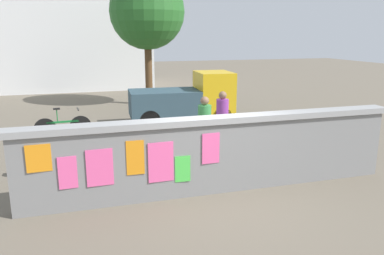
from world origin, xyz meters
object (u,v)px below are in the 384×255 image
(auto_rickshaw_truck, at_px, (187,99))
(person_bystander, at_px, (205,121))
(motorcycle, at_px, (58,156))
(bicycle_near, at_px, (258,147))
(tree_roadside, at_px, (147,12))
(person_walking, at_px, (222,114))
(bicycle_far, at_px, (63,126))

(auto_rickshaw_truck, height_order, person_bystander, auto_rickshaw_truck)
(motorcycle, height_order, bicycle_near, bicycle_near)
(bicycle_near, bearing_deg, tree_roadside, 97.52)
(person_walking, distance_m, person_bystander, 1.05)
(bicycle_far, height_order, tree_roadside, tree_roadside)
(tree_roadside, bearing_deg, bicycle_far, -125.96)
(auto_rickshaw_truck, height_order, motorcycle, auto_rickshaw_truck)
(person_walking, xyz_separation_m, person_bystander, (-0.76, -0.72, 0.00))
(person_bystander, bearing_deg, bicycle_near, -27.11)
(person_bystander, bearing_deg, tree_roadside, 89.54)
(bicycle_near, distance_m, person_bystander, 1.51)
(person_walking, bearing_deg, tree_roadside, 95.36)
(auto_rickshaw_truck, height_order, person_walking, auto_rickshaw_truck)
(auto_rickshaw_truck, bearing_deg, person_bystander, -99.22)
(person_walking, distance_m, tree_roadside, 8.09)
(auto_rickshaw_truck, distance_m, person_bystander, 3.88)
(auto_rickshaw_truck, xyz_separation_m, motorcycle, (-4.22, -4.06, -0.44))
(bicycle_far, distance_m, tree_roadside, 7.23)
(auto_rickshaw_truck, relative_size, tree_roadside, 0.64)
(auto_rickshaw_truck, distance_m, bicycle_far, 4.28)
(auto_rickshaw_truck, bearing_deg, tree_roadside, 97.32)
(motorcycle, height_order, tree_roadside, tree_roadside)
(bicycle_far, relative_size, person_walking, 1.05)
(person_bystander, bearing_deg, auto_rickshaw_truck, 80.78)
(tree_roadside, bearing_deg, person_walking, -84.64)
(motorcycle, height_order, bicycle_far, bicycle_far)
(motorcycle, relative_size, bicycle_near, 1.11)
(bicycle_near, bearing_deg, person_walking, 108.96)
(bicycle_far, xyz_separation_m, person_walking, (4.34, -2.43, 0.62))
(motorcycle, bearing_deg, bicycle_far, 89.62)
(motorcycle, relative_size, person_bystander, 1.17)
(bicycle_far, bearing_deg, bicycle_near, -38.17)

